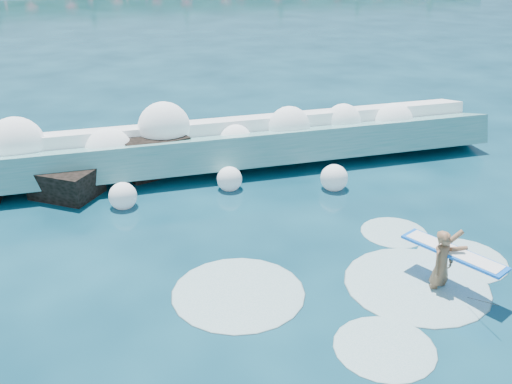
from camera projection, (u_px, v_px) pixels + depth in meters
ground at (216, 285)px, 12.61m from camera, size 200.00×200.00×0.00m
breaking_wave at (197, 148)px, 18.90m from camera, size 20.09×3.06×1.73m
rock_cluster at (53, 173)px, 17.35m from camera, size 8.15×3.36×1.39m
surfer_with_board at (444, 264)px, 12.25m from camera, size 1.49×2.86×1.69m
wave_spray at (170, 140)px, 18.36m from camera, size 15.52×4.67×2.24m
surf_foam at (376, 285)px, 12.61m from camera, size 9.80×5.88×0.16m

